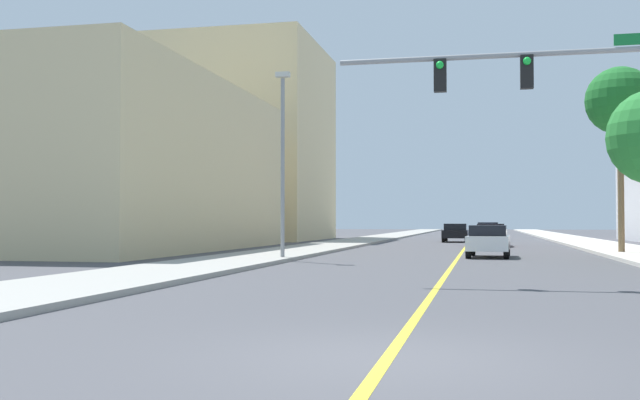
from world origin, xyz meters
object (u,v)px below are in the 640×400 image
Objects in this scene: car_black at (456,232)px; traffic_signal_mast at (595,98)px; street_lamp at (283,154)px; car_white at (489,240)px; car_blue at (488,231)px; car_red at (491,234)px; palm_far at (620,102)px.

traffic_signal_mast is at bearing -81.84° from car_black.
street_lamp is 1.75× the size of car_black.
traffic_signal_mast is at bearing -76.94° from car_white.
car_black is 4.54m from car_blue.
car_red is 14.58m from car_white.
car_black is (5.76, 28.30, -3.53)m from street_lamp.
traffic_signal_mast is 28.69m from car_red.
traffic_signal_mast reaches higher than car_white.
palm_far is at bearing -66.65° from car_black.
traffic_signal_mast is 38.04m from car_black.
palm_far reaches higher than car_blue.
palm_far is at bearing 78.48° from traffic_signal_mast.
palm_far is 22.69m from car_black.
car_blue reaches higher than car_black.
car_blue is at bearing 75.74° from street_lamp.
palm_far reaches higher than traffic_signal_mast.
car_blue is (-2.33, 41.39, -3.81)m from traffic_signal_mast.
car_blue is at bearing 93.23° from traffic_signal_mast.
palm_far is at bearing 34.00° from car_white.
car_red is 1.06× the size of car_blue.
car_white is at bearing 29.39° from street_lamp.
street_lamp reaches higher than car_red.
street_lamp is at bearing -111.36° from car_red.
car_red is 13.05m from car_blue.
car_red reaches higher than car_black.
car_white is 27.63m from car_blue.
traffic_signal_mast is 1.26× the size of street_lamp.
palm_far is 25.49m from car_blue.
car_blue is (-0.10, 13.05, 0.03)m from car_red.
car_white is at bearing -88.94° from car_red.
car_white is (-6.04, -3.66, -6.39)m from palm_far.
car_white is at bearing -83.63° from car_black.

